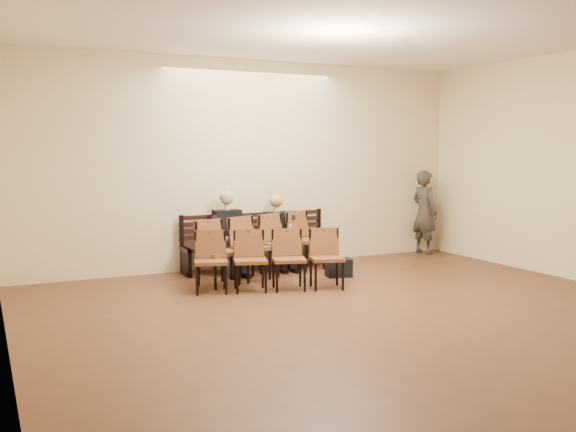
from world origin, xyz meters
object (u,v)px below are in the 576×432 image
at_px(passerby, 425,206).
at_px(chair_row_front, 265,246).
at_px(laptop, 232,240).
at_px(bag, 339,268).
at_px(chair_row_back, 270,260).
at_px(seated_man, 229,233).
at_px(seated_woman, 279,236).
at_px(water_bottle, 290,237).
at_px(bench, 258,256).

distance_m(passerby, chair_row_front, 3.78).
relative_size(laptop, bag, 0.84).
bearing_deg(chair_row_back, passerby, 39.24).
relative_size(seated_man, seated_woman, 1.18).
height_order(seated_man, seated_woman, seated_man).
bearing_deg(water_bottle, seated_woman, 117.90).
xyz_separation_m(bag, chair_row_back, (-1.39, -0.42, 0.29)).
xyz_separation_m(water_bottle, chair_row_front, (-0.59, -0.32, -0.06)).
xyz_separation_m(bench, bag, (0.89, -1.14, -0.08)).
xyz_separation_m(bench, passerby, (3.51, 0.10, 0.70)).
xyz_separation_m(seated_man, chair_row_front, (0.40, -0.53, -0.16)).
bearing_deg(water_bottle, laptop, 177.80).
distance_m(laptop, chair_row_front, 0.56).
height_order(bag, passerby, passerby).
bearing_deg(passerby, chair_row_front, 92.96).
relative_size(chair_row_front, chair_row_back, 1.12).
height_order(seated_man, passerby, passerby).
bearing_deg(chair_row_front, seated_woman, 28.78).
xyz_separation_m(laptop, water_bottle, (1.02, -0.04, -0.01)).
height_order(laptop, water_bottle, laptop).
relative_size(bench, water_bottle, 12.49).
bearing_deg(chair_row_front, water_bottle, 9.60).
height_order(bench, bag, bench).
distance_m(bench, seated_woman, 0.48).
relative_size(bench, chair_row_back, 1.23).
height_order(bag, chair_row_back, chair_row_back).
bearing_deg(bench, water_bottle, -37.06).
distance_m(laptop, water_bottle, 1.02).
distance_m(seated_woman, water_bottle, 0.24).
relative_size(laptop, chair_row_back, 0.15).
relative_size(bag, passerby, 0.21).
bearing_deg(chair_row_front, laptop, 120.95).
xyz_separation_m(bench, seated_man, (-0.56, -0.12, 0.43)).
bearing_deg(chair_row_back, chair_row_front, 86.54).
bearing_deg(seated_man, water_bottle, -11.80).
bearing_deg(bench, chair_row_front, -103.81).
bearing_deg(passerby, water_bottle, 89.35).
relative_size(seated_woman, laptop, 3.40).
distance_m(seated_man, seated_woman, 0.89).
relative_size(seated_woman, chair_row_back, 0.53).
relative_size(seated_woman, passerby, 0.60).
bearing_deg(bench, laptop, -153.73).
relative_size(seated_woman, water_bottle, 5.34).
height_order(laptop, chair_row_front, chair_row_front).
bearing_deg(passerby, laptop, 86.85).
bearing_deg(laptop, passerby, 6.28).
xyz_separation_m(seated_man, seated_woman, (0.89, 0.00, -0.10)).
bearing_deg(laptop, bag, -29.01).
height_order(bench, chair_row_front, chair_row_front).
xyz_separation_m(laptop, chair_row_back, (0.09, -1.27, -0.13)).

